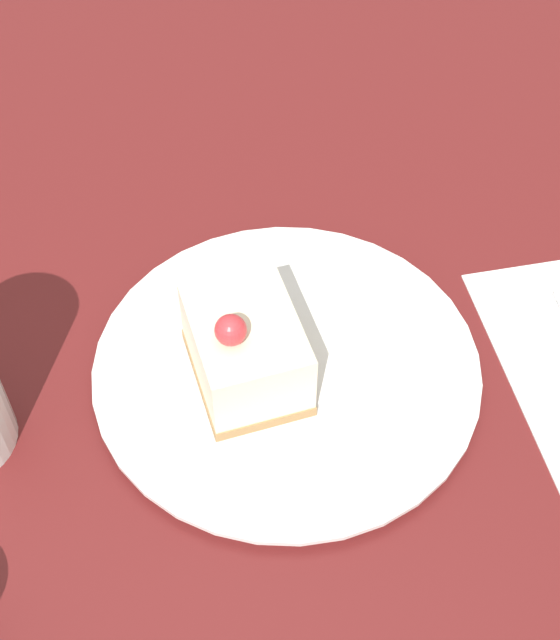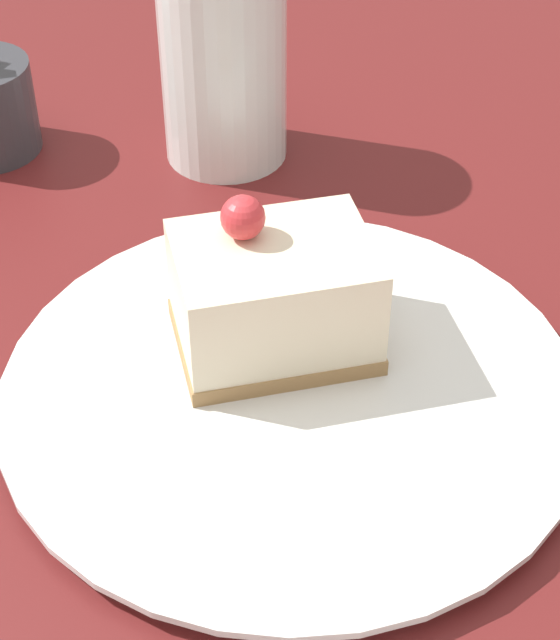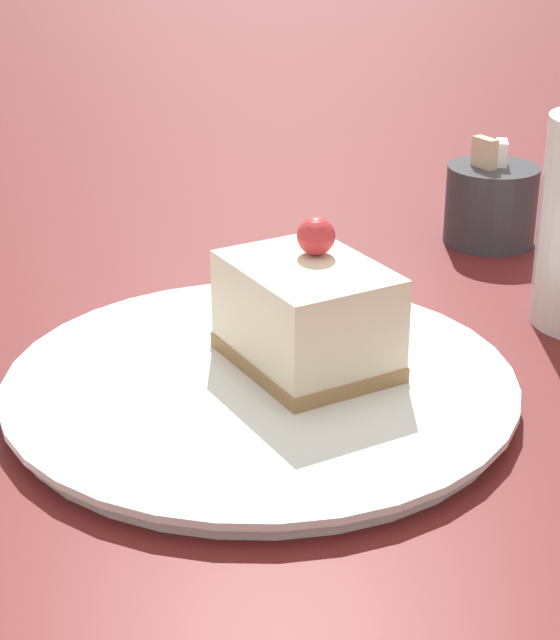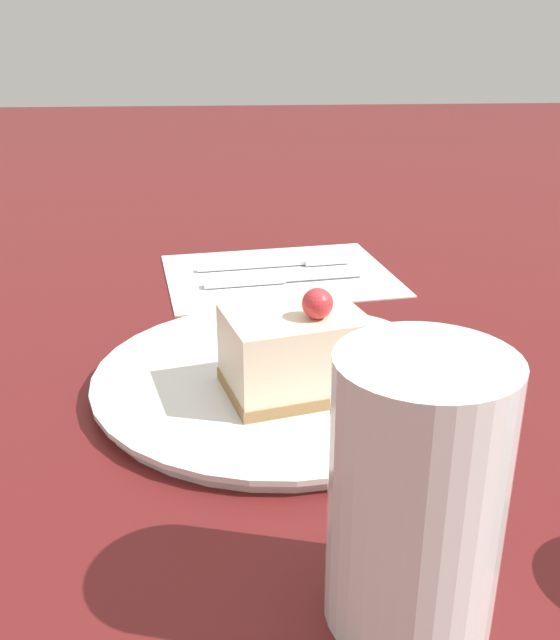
# 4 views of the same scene
# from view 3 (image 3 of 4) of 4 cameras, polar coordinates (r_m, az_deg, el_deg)

# --- Properties ---
(ground_plane) EXTENTS (4.00, 4.00, 0.00)m
(ground_plane) POSITION_cam_3_polar(r_m,az_deg,el_deg) (0.58, -4.02, -4.45)
(ground_plane) COLOR #5B1919
(plate) EXTENTS (0.28, 0.28, 0.01)m
(plate) POSITION_cam_3_polar(r_m,az_deg,el_deg) (0.58, -1.08, -3.41)
(plate) COLOR silver
(plate) RESTS_ON ground_plane
(cake_slice) EXTENTS (0.09, 0.11, 0.08)m
(cake_slice) POSITION_cam_3_polar(r_m,az_deg,el_deg) (0.58, 1.45, 0.34)
(cake_slice) COLOR #9E7547
(cake_slice) RESTS_ON plate
(sugar_bowl) EXTENTS (0.07, 0.07, 0.08)m
(sugar_bowl) POSITION_cam_3_polar(r_m,az_deg,el_deg) (0.82, 11.18, 6.12)
(sugar_bowl) COLOR #333338
(sugar_bowl) RESTS_ON ground_plane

